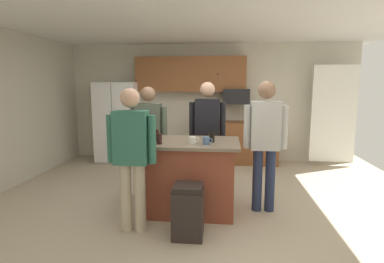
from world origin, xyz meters
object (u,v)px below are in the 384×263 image
object	(u,v)px
refrigerator	(118,122)
mug_ceramic_white	(193,140)
trash_bin	(188,211)
person_guest_by_door	(132,151)
person_elder_center	(207,129)
glass_dark_ale	(159,139)
microwave_over_range	(236,96)
glass_pilsner	(212,137)
mug_blue_stoneware	(206,141)
tumbler_amber	(156,135)
kitchen_island	(190,176)
person_guest_left	(265,137)
person_guest_right	(149,133)

from	to	relation	value
refrigerator	mug_ceramic_white	bearing A→B (deg)	-55.02
mug_ceramic_white	trash_bin	world-z (taller)	mug_ceramic_white
mug_ceramic_white	person_guest_by_door	bearing A→B (deg)	-144.30
person_elder_center	trash_bin	distance (m)	1.69
mug_ceramic_white	glass_dark_ale	size ratio (longest dim) A/B	1.03
refrigerator	glass_dark_ale	xyz separation A→B (m)	(1.55, -2.88, 0.16)
microwave_over_range	person_guest_by_door	distance (m)	3.67
glass_pilsner	mug_blue_stoneware	bearing A→B (deg)	-109.89
refrigerator	microwave_over_range	xyz separation A→B (m)	(2.60, 0.12, 0.57)
person_elder_center	tumbler_amber	xyz separation A→B (m)	(-0.62, -0.85, 0.03)
mug_blue_stoneware	kitchen_island	bearing A→B (deg)	138.65
kitchen_island	person_guest_left	distance (m)	1.13
refrigerator	person_guest_left	size ratio (longest dim) A/B	1.00
trash_bin	person_guest_right	bearing A→B (deg)	120.20
person_elder_center	mug_ceramic_white	size ratio (longest dim) A/B	13.11
person_guest_by_door	trash_bin	size ratio (longest dim) A/B	2.74
person_guest_right	mug_ceramic_white	world-z (taller)	person_guest_right
person_guest_right	mug_blue_stoneware	size ratio (longest dim) A/B	13.19
kitchen_island	person_guest_by_door	world-z (taller)	person_guest_by_door
microwave_over_range	mug_blue_stoneware	bearing A→B (deg)	-98.69
person_elder_center	glass_pilsner	xyz separation A→B (m)	(0.11, -0.83, 0.02)
person_guest_by_door	tumbler_amber	size ratio (longest dim) A/B	10.44
person_guest_by_door	mug_blue_stoneware	distance (m)	0.94
kitchen_island	trash_bin	bearing A→B (deg)	-84.69
person_elder_center	person_guest_left	xyz separation A→B (m)	(0.81, -0.68, 0.01)
glass_dark_ale	mug_ceramic_white	bearing A→B (deg)	8.05
glass_dark_ale	person_elder_center	bearing A→B (deg)	62.18
tumbler_amber	mug_blue_stoneware	size ratio (longest dim) A/B	1.26
mug_ceramic_white	glass_dark_ale	world-z (taller)	glass_dark_ale
person_guest_left	tumbler_amber	xyz separation A→B (m)	(-1.43, -0.18, 0.03)
kitchen_island	person_guest_right	distance (m)	1.02
glass_dark_ale	refrigerator	bearing A→B (deg)	118.35
refrigerator	trash_bin	xyz separation A→B (m)	(1.98, -3.37, -0.57)
kitchen_island	person_guest_by_door	size ratio (longest dim) A/B	0.78
tumbler_amber	mug_blue_stoneware	world-z (taller)	tumbler_amber
microwave_over_range	trash_bin	size ratio (longest dim) A/B	0.92
person_guest_left	mug_blue_stoneware	world-z (taller)	person_guest_left
kitchen_island	trash_bin	size ratio (longest dim) A/B	2.15
person_elder_center	tumbler_amber	distance (m)	1.06
refrigerator	person_guest_left	world-z (taller)	person_guest_left
person_guest_by_door	trash_bin	distance (m)	0.94
kitchen_island	tumbler_amber	size ratio (longest dim) A/B	8.19
refrigerator	person_guest_right	xyz separation A→B (m)	(1.21, -2.06, 0.09)
microwave_over_range	trash_bin	bearing A→B (deg)	-100.09
person_guest_by_door	microwave_over_range	bearing A→B (deg)	21.61
person_guest_by_door	mug_ceramic_white	bearing A→B (deg)	-12.09
kitchen_island	mug_blue_stoneware	size ratio (longest dim) A/B	10.31
person_elder_center	trash_bin	xyz separation A→B (m)	(-0.12, -1.52, -0.71)
tumbler_amber	glass_dark_ale	size ratio (longest dim) A/B	1.23
refrigerator	person_guest_left	bearing A→B (deg)	-41.00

